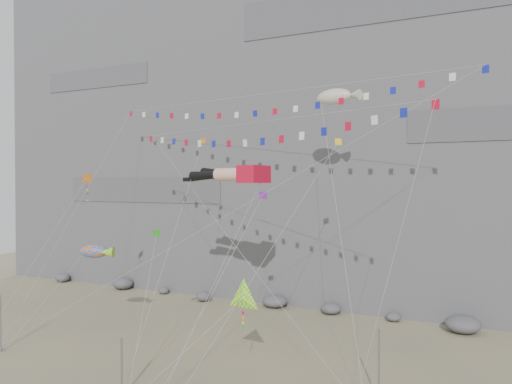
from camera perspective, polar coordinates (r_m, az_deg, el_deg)
ground at (r=38.45m, az=-8.64°, el=-18.45°), size 120.00×120.00×0.00m
cliff at (r=66.30m, az=7.51°, el=11.62°), size 80.00×28.00×50.00m
talus_boulders at (r=52.60m, az=2.16°, el=-12.39°), size 60.00×3.00×1.20m
anchor_pole_left at (r=43.77m, az=-27.17°, el=-13.14°), size 0.12×0.12×4.36m
anchor_pole_center at (r=32.38m, az=-15.10°, el=-18.89°), size 0.12×0.12×3.61m
anchor_pole_right at (r=31.58m, az=13.86°, el=-18.74°), size 0.12×0.12×4.31m
legs_kite at (r=39.65m, az=-2.71°, el=2.00°), size 7.80×13.88×17.81m
flag_banner_upper at (r=45.33m, az=0.98°, el=11.13°), size 36.00×18.28×30.02m
flag_banner_lower at (r=37.99m, az=-0.27°, el=7.89°), size 27.16×10.72×20.39m
harlequin_kite at (r=46.53m, az=-18.79°, el=1.39°), size 3.98×9.09×15.85m
fish_windsock at (r=44.78m, az=-18.03°, el=-6.47°), size 4.52×8.23×10.16m
delta_kite at (r=32.51m, az=-1.54°, el=-12.06°), size 5.88×6.20×9.12m
blimp_windsock at (r=42.88m, az=8.88°, el=10.65°), size 8.39×14.97×24.97m
small_kite_a at (r=43.71m, az=-6.27°, el=5.17°), size 3.52×14.51×21.78m
small_kite_b at (r=36.39m, az=0.69°, el=-0.62°), size 3.05×10.27×15.46m
small_kite_c at (r=40.31m, az=-11.31°, el=-4.82°), size 5.03×9.25×13.00m
small_kite_d at (r=38.08m, az=9.10°, el=5.23°), size 6.68×13.21×21.11m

